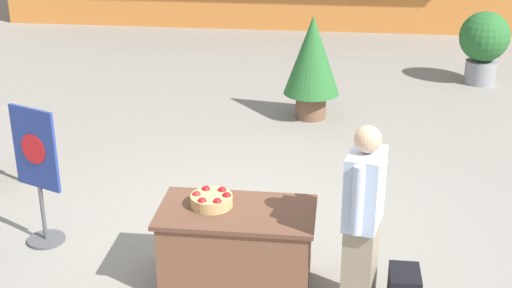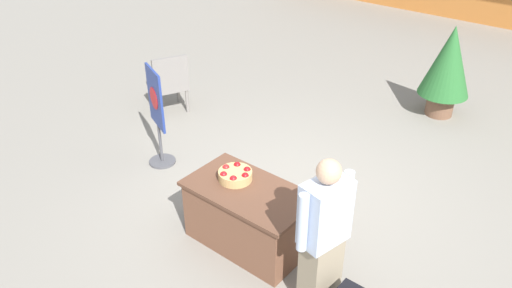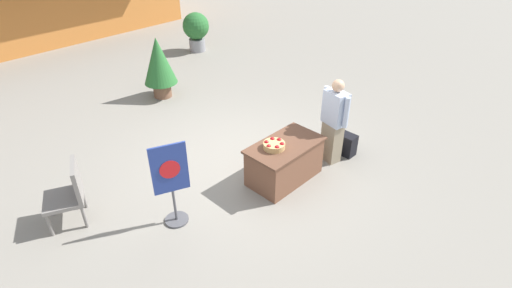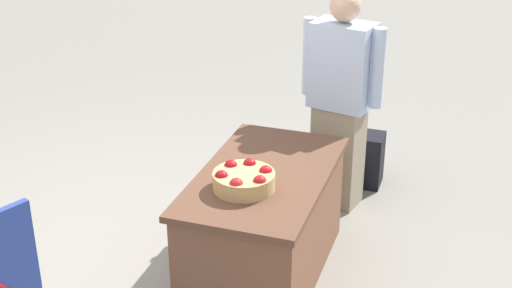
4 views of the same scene
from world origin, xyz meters
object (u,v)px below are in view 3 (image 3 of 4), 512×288
backpack (346,144)px  patio_chair (70,192)px  potted_plant_far_left (196,29)px  person_visitor (334,121)px  display_table (284,161)px  apple_basket (274,145)px  poster_board (172,183)px  potted_plant_near_right (159,63)px

backpack → patio_chair: 4.79m
potted_plant_far_left → person_visitor: bearing=-107.5°
display_table → apple_basket: apple_basket is taller
poster_board → apple_basket: bearing=98.8°
backpack → patio_chair: bearing=156.2°
poster_board → potted_plant_near_right: bearing=170.6°
potted_plant_far_left → backpack: bearing=-104.4°
display_table → poster_board: poster_board is taller
display_table → potted_plant_far_left: potted_plant_far_left is taller
display_table → backpack: size_ratio=3.16×
person_visitor → potted_plant_near_right: 4.52m
backpack → potted_plant_near_right: size_ratio=0.29×
apple_basket → potted_plant_far_left: bearing=61.9°
potted_plant_near_right → patio_chair: bearing=-141.9°
backpack → poster_board: poster_board is taller
person_visitor → potted_plant_near_right: size_ratio=1.09×
potted_plant_near_right → person_visitor: bearing=-82.2°
potted_plant_near_right → poster_board: bearing=-122.0°
apple_basket → backpack: bearing=-13.6°
person_visitor → backpack: 0.71m
backpack → potted_plant_near_right: 4.74m
display_table → patio_chair: 3.38m
poster_board → patio_chair: bearing=-114.6°
person_visitor → backpack: (0.36, -0.11, -0.60)m
apple_basket → potted_plant_near_right: size_ratio=0.24×
potted_plant_near_right → apple_basket: bearing=-98.8°
display_table → potted_plant_far_left: size_ratio=1.14×
backpack → potted_plant_near_right: bearing=101.9°
display_table → patio_chair: patio_chair is taller
backpack → person_visitor: bearing=162.5°
potted_plant_near_right → potted_plant_far_left: bearing=36.6°
apple_basket → potted_plant_far_left: (3.30, 6.17, -0.08)m
potted_plant_near_right → potted_plant_far_left: size_ratio=1.25×
display_table → potted_plant_far_left: bearing=63.7°
apple_basket → person_visitor: size_ratio=0.22×
backpack → potted_plant_far_left: bearing=75.6°
display_table → potted_plant_far_left: (3.07, 6.22, 0.33)m
display_table → apple_basket: (-0.22, 0.05, 0.41)m
potted_plant_far_left → poster_board: bearing=-131.1°
person_visitor → backpack: bearing=174.9°
display_table → backpack: display_table is taller
person_visitor → backpack: person_visitor is taller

